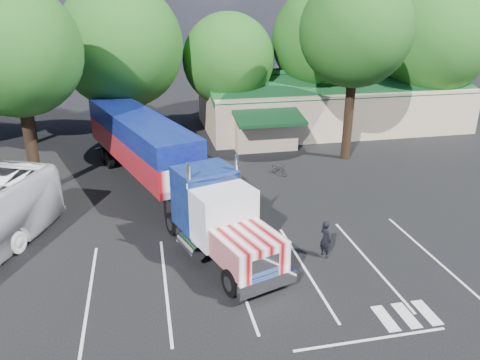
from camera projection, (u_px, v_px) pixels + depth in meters
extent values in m
plane|color=black|center=(216.00, 219.00, 26.43)|extent=(120.00, 120.00, 0.00)
cube|color=tan|center=(330.00, 105.00, 44.75)|extent=(24.00, 11.00, 4.00)
cube|color=#134220|center=(343.00, 83.00, 41.64)|extent=(24.20, 6.25, 2.10)
cube|color=#134220|center=(323.00, 75.00, 46.01)|extent=(24.20, 6.25, 2.10)
cube|color=tan|center=(264.00, 132.00, 38.25)|extent=(5.00, 2.50, 2.80)
cube|color=#134220|center=(269.00, 117.00, 36.52)|extent=(5.40, 3.19, 0.80)
cylinder|color=black|center=(30.00, 120.00, 39.41)|extent=(0.70, 0.70, 4.00)
sphere|color=#184D16|center=(20.00, 57.00, 37.52)|extent=(8.40, 8.40, 8.40)
cylinder|color=black|center=(127.00, 118.00, 39.43)|extent=(0.70, 0.70, 4.30)
sphere|color=#184D16|center=(120.00, 46.00, 37.26)|extent=(10.00, 10.00, 10.00)
cylinder|color=black|center=(229.00, 113.00, 42.46)|extent=(0.70, 0.70, 3.60)
sphere|color=#184D16|center=(228.00, 59.00, 40.69)|extent=(8.00, 8.00, 8.00)
cylinder|color=black|center=(321.00, 103.00, 44.46)|extent=(0.70, 0.70, 4.50)
sphere|color=#184D16|center=(325.00, 39.00, 42.31)|extent=(9.60, 9.60, 9.60)
cylinder|color=black|center=(422.00, 104.00, 45.39)|extent=(0.70, 0.70, 3.90)
sphere|color=#184D16|center=(431.00, 42.00, 43.24)|extent=(10.40, 10.40, 10.40)
cylinder|color=black|center=(32.00, 149.00, 28.78)|extent=(0.70, 0.70, 6.00)
sphere|color=#184D16|center=(15.00, 51.00, 26.63)|extent=(7.60, 7.60, 7.60)
cylinder|color=black|center=(348.00, 117.00, 35.16)|extent=(0.70, 0.70, 6.50)
sphere|color=#184D16|center=(356.00, 30.00, 32.87)|extent=(8.00, 8.00, 8.00)
cube|color=black|center=(220.00, 239.00, 22.56)|extent=(3.51, 7.70, 0.28)
cube|color=white|center=(267.00, 283.00, 19.28)|extent=(2.71, 1.14, 0.61)
cube|color=white|center=(265.00, 267.00, 19.21)|extent=(1.30, 0.55, 1.00)
cube|color=white|center=(249.00, 249.00, 20.15)|extent=(3.26, 3.33, 1.27)
cube|color=silver|center=(224.00, 216.00, 21.68)|extent=(3.19, 2.56, 2.55)
cube|color=black|center=(232.00, 210.00, 20.90)|extent=(2.44, 0.89, 1.11)
cube|color=white|center=(214.00, 180.00, 21.91)|extent=(2.76, 1.02, 0.28)
cube|color=#0C1955|center=(205.00, 196.00, 23.20)|extent=(3.33, 2.98, 2.99)
cylinder|color=white|center=(190.00, 202.00, 21.66)|extent=(0.25, 0.25, 3.76)
cylinder|color=white|center=(237.00, 191.00, 22.85)|extent=(0.25, 0.25, 3.76)
cylinder|color=white|center=(191.00, 246.00, 21.95)|extent=(1.26, 1.91, 0.73)
cylinder|color=white|center=(245.00, 231.00, 23.36)|extent=(1.26, 1.91, 0.73)
cube|color=white|center=(140.00, 148.00, 30.96)|extent=(7.23, 14.35, 1.66)
cube|color=#0C0B69|center=(138.00, 126.00, 30.42)|extent=(7.23, 14.35, 1.33)
cube|color=black|center=(121.00, 150.00, 35.22)|extent=(2.49, 4.10, 0.39)
cube|color=black|center=(165.00, 205.00, 26.39)|extent=(0.17, 0.17, 1.55)
cube|color=black|center=(190.00, 199.00, 27.12)|extent=(0.17, 0.17, 1.55)
cube|color=white|center=(112.00, 147.00, 37.43)|extent=(2.56, 0.97, 0.13)
cylinder|color=black|center=(232.00, 283.00, 19.52)|extent=(0.75, 1.28, 1.22)
cylinder|color=black|center=(278.00, 267.00, 20.62)|extent=(0.75, 1.28, 1.22)
cylinder|color=black|center=(182.00, 233.00, 23.61)|extent=(0.75, 1.28, 1.22)
cylinder|color=black|center=(223.00, 222.00, 24.70)|extent=(0.75, 1.28, 1.22)
cylinder|color=black|center=(173.00, 223.00, 24.59)|extent=(0.75, 1.28, 1.22)
cylinder|color=black|center=(212.00, 214.00, 25.68)|extent=(0.75, 1.28, 1.22)
cylinder|color=black|center=(110.00, 160.00, 34.09)|extent=(0.75, 1.28, 1.22)
cylinder|color=black|center=(140.00, 155.00, 35.18)|extent=(0.75, 1.28, 1.22)
cylinder|color=black|center=(105.00, 155.00, 35.15)|extent=(0.75, 1.28, 1.22)
cylinder|color=black|center=(135.00, 150.00, 36.25)|extent=(0.75, 1.28, 1.22)
imported|color=black|center=(326.00, 239.00, 22.34)|extent=(0.66, 0.80, 1.89)
imported|color=black|center=(279.00, 169.00, 32.91)|extent=(1.14, 1.70, 0.85)
imported|color=#B5B8BD|center=(314.00, 131.00, 40.98)|extent=(4.65, 1.94, 1.50)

